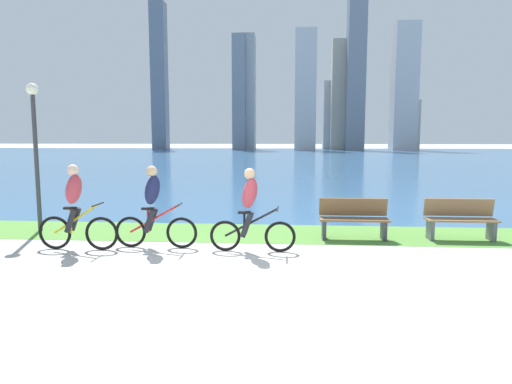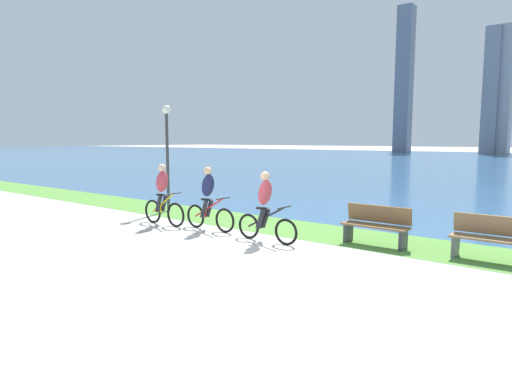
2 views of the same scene
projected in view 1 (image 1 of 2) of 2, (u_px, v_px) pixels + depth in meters
ground_plane at (220, 274)px, 7.41m from camera, size 300.00×300.00×0.00m
grass_strip_bayside at (241, 233)px, 10.57m from camera, size 120.00×2.11×0.01m
bay_water_surface at (281, 157)px, 52.23m from camera, size 300.00×82.08×0.00m
cyclist_lead at (250, 210)px, 8.75m from camera, size 1.70×0.52×1.65m
cyclist_trailing at (154, 207)px, 9.06m from camera, size 1.70×0.52×1.68m
cyclist_distant_rear at (75, 208)px, 8.90m from camera, size 1.64×0.52×1.72m
bench_near_path at (460, 219)px, 9.84m from camera, size 1.50×0.47×0.90m
bench_far_along_path at (354, 219)px, 9.90m from camera, size 1.50×0.47×0.90m
lamppost_tall at (35, 134)px, 10.55m from camera, size 0.28×0.28×3.50m
city_skyline_far_shore at (316, 93)px, 80.98m from camera, size 48.52×11.41×27.28m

